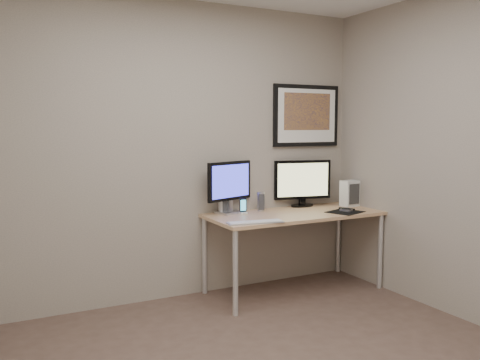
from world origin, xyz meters
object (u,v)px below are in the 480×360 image
(desk, at_px, (294,220))
(keyboard, at_px, (255,222))
(monitor_large, at_px, (230,185))
(phone_dock, at_px, (243,206))
(speaker_left, at_px, (222,203))
(monitor_tv, at_px, (302,182))
(framed_art, at_px, (306,116))
(speaker_right, at_px, (261,202))
(fan_unit, at_px, (350,193))

(desk, height_order, keyboard, keyboard)
(monitor_large, distance_m, phone_dock, 0.23)
(monitor_large, distance_m, speaker_left, 0.19)
(monitor_tv, bearing_deg, framed_art, 49.54)
(speaker_right, bearing_deg, keyboard, -102.07)
(monitor_tv, height_order, speaker_left, monitor_tv)
(desk, distance_m, fan_unit, 0.74)
(keyboard, xyz_separation_m, fan_unit, (1.26, 0.35, 0.12))
(speaker_right, height_order, fan_unit, fan_unit)
(monitor_large, distance_m, speaker_right, 0.36)
(monitor_large, bearing_deg, monitor_tv, -17.97)
(framed_art, relative_size, speaker_right, 4.24)
(desk, distance_m, speaker_right, 0.35)
(phone_dock, bearing_deg, fan_unit, -1.42)
(monitor_tv, relative_size, fan_unit, 2.27)
(framed_art, bearing_deg, keyboard, -146.47)
(speaker_left, xyz_separation_m, speaker_right, (0.38, -0.06, -0.00))
(speaker_left, distance_m, keyboard, 0.56)
(desk, relative_size, framed_art, 2.13)
(framed_art, distance_m, fan_unit, 0.88)
(monitor_tv, height_order, keyboard, monitor_tv)
(monitor_large, bearing_deg, speaker_right, -23.88)
(keyboard, relative_size, fan_unit, 1.83)
(framed_art, height_order, phone_dock, framed_art)
(keyboard, height_order, fan_unit, fan_unit)
(framed_art, bearing_deg, fan_unit, -34.98)
(desk, height_order, monitor_tv, monitor_tv)
(speaker_left, relative_size, fan_unit, 0.70)
(monitor_large, height_order, fan_unit, monitor_large)
(monitor_large, height_order, keyboard, monitor_large)
(framed_art, bearing_deg, monitor_tv, -142.00)
(monitor_large, height_order, speaker_left, monitor_large)
(speaker_left, distance_m, fan_unit, 1.32)
(phone_dock, bearing_deg, framed_art, 14.56)
(fan_unit, bearing_deg, desk, -178.59)
(monitor_tv, bearing_deg, phone_dock, -160.27)
(phone_dock, bearing_deg, monitor_large, 139.22)
(monitor_tv, xyz_separation_m, speaker_left, (-0.87, 0.02, -0.15))
(monitor_tv, xyz_separation_m, phone_dock, (-0.71, -0.10, -0.17))
(keyboard, distance_m, fan_unit, 1.32)
(monitor_large, relative_size, fan_unit, 1.96)
(monitor_tv, relative_size, keyboard, 1.24)
(monitor_tv, height_order, fan_unit, monitor_tv)
(monitor_large, distance_m, keyboard, 0.58)
(desk, bearing_deg, framed_art, 43.46)
(speaker_right, xyz_separation_m, phone_dock, (-0.22, -0.06, -0.02))
(speaker_left, bearing_deg, speaker_right, -29.62)
(desk, bearing_deg, phone_dock, 159.05)
(desk, height_order, speaker_left, speaker_left)
(monitor_tv, height_order, speaker_right, monitor_tv)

